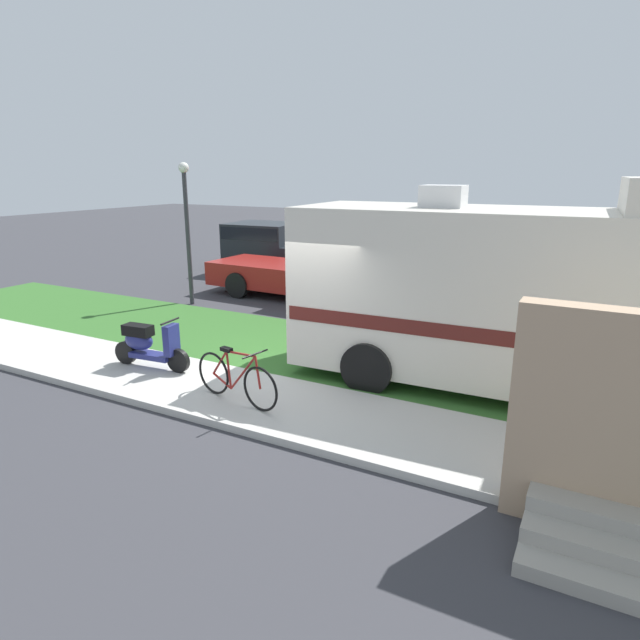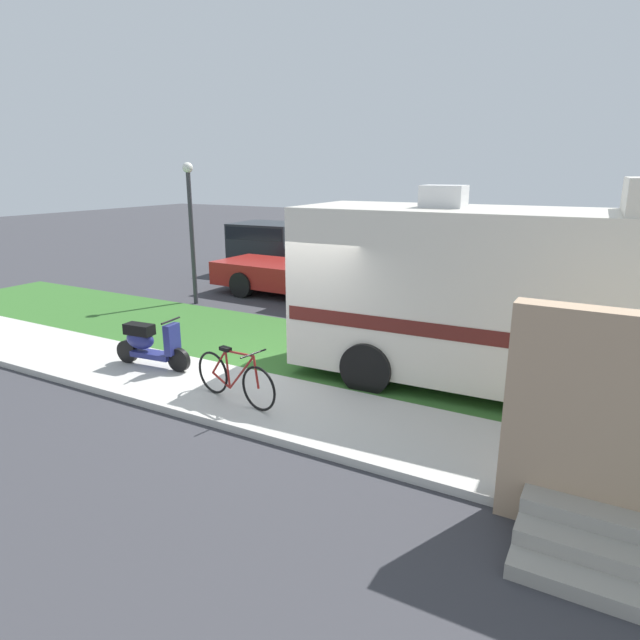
{
  "view_description": "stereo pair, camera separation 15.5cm",
  "coord_description": "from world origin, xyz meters",
  "px_view_note": "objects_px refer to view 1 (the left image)",
  "views": [
    {
      "loc": [
        4.75,
        -7.86,
        3.66
      ],
      "look_at": [
        0.37,
        0.3,
        1.1
      ],
      "focal_mm": 30.41,
      "sensor_mm": 36.0,
      "label": 1
    },
    {
      "loc": [
        4.89,
        -7.79,
        3.66
      ],
      "look_at": [
        0.37,
        0.3,
        1.1
      ],
      "focal_mm": 30.41,
      "sensor_mm": 36.0,
      "label": 2
    }
  ],
  "objects_px": {
    "pickup_truck_far": "(286,248)",
    "street_lamp_post": "(187,219)",
    "bicycle": "(236,379)",
    "motorhome_rv": "(506,294)",
    "scooter": "(148,344)",
    "pickup_truck_near": "(322,269)"
  },
  "relations": [
    {
      "from": "motorhome_rv",
      "to": "street_lamp_post",
      "type": "height_order",
      "value": "street_lamp_post"
    },
    {
      "from": "pickup_truck_near",
      "to": "scooter",
      "type": "bearing_deg",
      "value": -90.46
    },
    {
      "from": "scooter",
      "to": "motorhome_rv",
      "type": "bearing_deg",
      "value": 21.15
    },
    {
      "from": "pickup_truck_near",
      "to": "street_lamp_post",
      "type": "bearing_deg",
      "value": -144.71
    },
    {
      "from": "motorhome_rv",
      "to": "bicycle",
      "type": "xyz_separation_m",
      "value": [
        -3.49,
        -2.77,
        -1.19
      ]
    },
    {
      "from": "pickup_truck_far",
      "to": "street_lamp_post",
      "type": "xyz_separation_m",
      "value": [
        0.09,
        -5.22,
        1.41
      ]
    },
    {
      "from": "pickup_truck_far",
      "to": "street_lamp_post",
      "type": "height_order",
      "value": "street_lamp_post"
    },
    {
      "from": "street_lamp_post",
      "to": "pickup_truck_near",
      "type": "bearing_deg",
      "value": 35.29
    },
    {
      "from": "bicycle",
      "to": "pickup_truck_far",
      "type": "relative_size",
      "value": 0.32
    },
    {
      "from": "pickup_truck_far",
      "to": "motorhome_rv",
      "type": "bearing_deg",
      "value": -40.16
    },
    {
      "from": "pickup_truck_far",
      "to": "street_lamp_post",
      "type": "bearing_deg",
      "value": -89.01
    },
    {
      "from": "motorhome_rv",
      "to": "bicycle",
      "type": "bearing_deg",
      "value": -141.59
    },
    {
      "from": "scooter",
      "to": "bicycle",
      "type": "height_order",
      "value": "scooter"
    },
    {
      "from": "bicycle",
      "to": "pickup_truck_near",
      "type": "distance_m",
      "value": 7.62
    },
    {
      "from": "motorhome_rv",
      "to": "street_lamp_post",
      "type": "xyz_separation_m",
      "value": [
        -8.85,
        2.32,
        0.68
      ]
    },
    {
      "from": "scooter",
      "to": "pickup_truck_near",
      "type": "bearing_deg",
      "value": 89.54
    },
    {
      "from": "scooter",
      "to": "pickup_truck_near",
      "type": "xyz_separation_m",
      "value": [
        0.05,
        6.74,
        0.36
      ]
    },
    {
      "from": "street_lamp_post",
      "to": "motorhome_rv",
      "type": "bearing_deg",
      "value": -14.72
    },
    {
      "from": "motorhome_rv",
      "to": "bicycle",
      "type": "height_order",
      "value": "motorhome_rv"
    },
    {
      "from": "motorhome_rv",
      "to": "scooter",
      "type": "distance_m",
      "value": 6.39
    },
    {
      "from": "pickup_truck_near",
      "to": "street_lamp_post",
      "type": "xyz_separation_m",
      "value": [
        -3.04,
        -2.15,
        1.44
      ]
    },
    {
      "from": "bicycle",
      "to": "street_lamp_post",
      "type": "distance_m",
      "value": 7.62
    }
  ]
}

